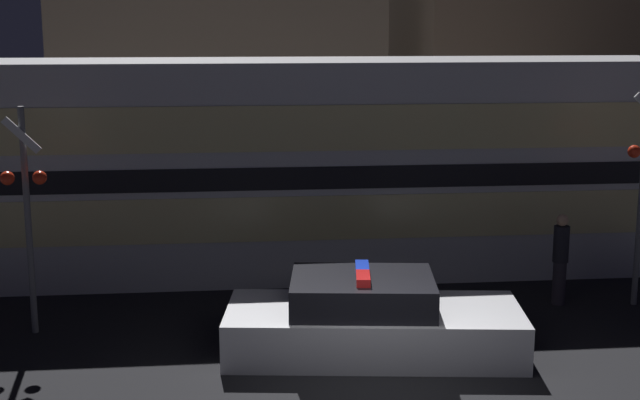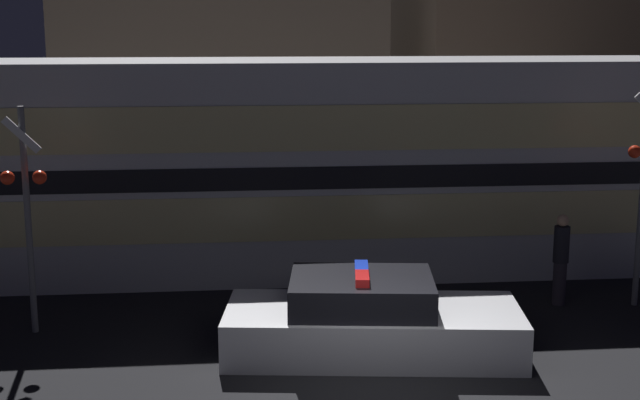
# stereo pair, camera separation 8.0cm
# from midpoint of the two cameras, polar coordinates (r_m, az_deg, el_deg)

# --- Properties ---
(train) EXTENTS (15.74, 2.85, 4.16)m
(train) POSITION_cam_midpoint_polar(r_m,az_deg,el_deg) (17.60, -2.45, 2.18)
(train) COLOR silver
(train) RESTS_ON ground_plane
(police_car) EXTENTS (4.58, 2.34, 1.30)m
(police_car) POSITION_cam_midpoint_polar(r_m,az_deg,el_deg) (13.45, 3.42, -7.80)
(police_car) COLOR silver
(police_car) RESTS_ON ground_plane
(pedestrian) EXTENTS (0.27, 0.27, 1.62)m
(pedestrian) POSITION_cam_midpoint_polar(r_m,az_deg,el_deg) (16.11, 15.29, -3.64)
(pedestrian) COLOR #2D2833
(pedestrian) RESTS_ON ground_plane
(crossing_signal_far) EXTENTS (0.70, 0.28, 3.62)m
(crossing_signal_far) POSITION_cam_midpoint_polar(r_m,az_deg,el_deg) (14.56, -18.14, -0.19)
(crossing_signal_far) COLOR slate
(crossing_signal_far) RESTS_ON ground_plane
(building_left) EXTENTS (8.85, 6.76, 6.42)m
(building_left) POSITION_cam_midpoint_polar(r_m,az_deg,el_deg) (26.88, -6.13, 7.77)
(building_left) COLOR brown
(building_left) RESTS_ON ground_plane
(building_center) EXTENTS (10.02, 6.69, 6.33)m
(building_center) POSITION_cam_midpoint_polar(r_m,az_deg,el_deg) (28.07, 15.98, 7.46)
(building_center) COLOR brown
(building_center) RESTS_ON ground_plane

